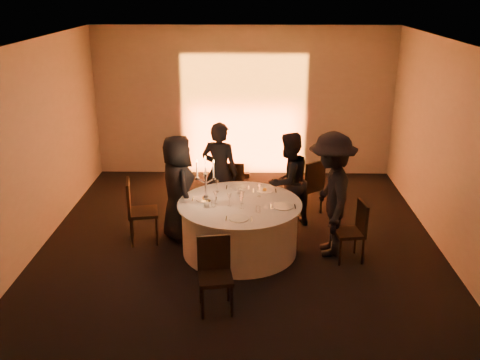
{
  "coord_description": "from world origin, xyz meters",
  "views": [
    {
      "loc": [
        0.17,
        -7.1,
        3.75
      ],
      "look_at": [
        0.0,
        0.2,
        1.05
      ],
      "focal_mm": 40.0,
      "sensor_mm": 36.0,
      "label": 1
    }
  ],
  "objects_px": {
    "banquet_table": "(240,227)",
    "guest_right": "(331,195)",
    "chair_right": "(354,228)",
    "chair_front": "(215,269)",
    "guest_left": "(178,188)",
    "coffee_cup": "(206,205)",
    "guest_back_right": "(288,181)",
    "chair_back_left": "(233,185)",
    "guest_back_left": "(220,172)",
    "candelabra": "(206,186)",
    "chair_left": "(137,207)",
    "chair_back_right": "(310,184)"
  },
  "relations": [
    {
      "from": "candelabra",
      "to": "chair_back_right",
      "type": "bearing_deg",
      "value": 39.56
    },
    {
      "from": "chair_left",
      "to": "guest_back_left",
      "type": "xyz_separation_m",
      "value": [
        1.21,
        0.83,
        0.28
      ]
    },
    {
      "from": "banquet_table",
      "to": "guest_right",
      "type": "distance_m",
      "value": 1.4
    },
    {
      "from": "banquet_table",
      "to": "coffee_cup",
      "type": "xyz_separation_m",
      "value": [
        -0.47,
        -0.16,
        0.42
      ]
    },
    {
      "from": "banquet_table",
      "to": "chair_left",
      "type": "bearing_deg",
      "value": 169.89
    },
    {
      "from": "banquet_table",
      "to": "guest_right",
      "type": "height_order",
      "value": "guest_right"
    },
    {
      "from": "guest_left",
      "to": "guest_right",
      "type": "bearing_deg",
      "value": -127.4
    },
    {
      "from": "banquet_table",
      "to": "chair_front",
      "type": "relative_size",
      "value": 1.96
    },
    {
      "from": "guest_back_left",
      "to": "candelabra",
      "type": "relative_size",
      "value": 2.4
    },
    {
      "from": "guest_back_right",
      "to": "candelabra",
      "type": "distance_m",
      "value": 1.5
    },
    {
      "from": "banquet_table",
      "to": "candelabra",
      "type": "distance_m",
      "value": 0.8
    },
    {
      "from": "banquet_table",
      "to": "guest_back_left",
      "type": "xyz_separation_m",
      "value": [
        -0.35,
        1.11,
        0.46
      ]
    },
    {
      "from": "chair_front",
      "to": "coffee_cup",
      "type": "height_order",
      "value": "chair_front"
    },
    {
      "from": "chair_right",
      "to": "candelabra",
      "type": "relative_size",
      "value": 1.24
    },
    {
      "from": "banquet_table",
      "to": "guest_back_left",
      "type": "distance_m",
      "value": 1.25
    },
    {
      "from": "chair_back_left",
      "to": "guest_back_left",
      "type": "xyz_separation_m",
      "value": [
        -0.2,
        -0.24,
        0.31
      ]
    },
    {
      "from": "guest_back_right",
      "to": "guest_right",
      "type": "relative_size",
      "value": 0.87
    },
    {
      "from": "banquet_table",
      "to": "chair_back_left",
      "type": "xyz_separation_m",
      "value": [
        -0.15,
        1.35,
        0.15
      ]
    },
    {
      "from": "chair_front",
      "to": "candelabra",
      "type": "relative_size",
      "value": 1.3
    },
    {
      "from": "chair_right",
      "to": "guest_right",
      "type": "height_order",
      "value": "guest_right"
    },
    {
      "from": "chair_left",
      "to": "candelabra",
      "type": "xyz_separation_m",
      "value": [
        1.07,
        -0.25,
        0.45
      ]
    },
    {
      "from": "guest_back_left",
      "to": "chair_front",
      "type": "bearing_deg",
      "value": 109.41
    },
    {
      "from": "guest_left",
      "to": "coffee_cup",
      "type": "xyz_separation_m",
      "value": [
        0.49,
        -0.62,
        -0.02
      ]
    },
    {
      "from": "chair_front",
      "to": "guest_back_right",
      "type": "relative_size",
      "value": 0.58
    },
    {
      "from": "guest_right",
      "to": "candelabra",
      "type": "distance_m",
      "value": 1.79
    },
    {
      "from": "guest_left",
      "to": "candelabra",
      "type": "relative_size",
      "value": 2.33
    },
    {
      "from": "guest_back_left",
      "to": "chair_back_right",
      "type": "bearing_deg",
      "value": -152.14
    },
    {
      "from": "guest_back_right",
      "to": "coffee_cup",
      "type": "xyz_separation_m",
      "value": [
        -1.22,
        -1.01,
        0.0
      ]
    },
    {
      "from": "chair_right",
      "to": "banquet_table",
      "type": "bearing_deg",
      "value": -105.67
    },
    {
      "from": "chair_right",
      "to": "chair_front",
      "type": "xyz_separation_m",
      "value": [
        -1.9,
        -1.25,
        0.02
      ]
    },
    {
      "from": "guest_right",
      "to": "coffee_cup",
      "type": "distance_m",
      "value": 1.78
    },
    {
      "from": "chair_back_right",
      "to": "chair_right",
      "type": "xyz_separation_m",
      "value": [
        0.46,
        -1.6,
        -0.06
      ]
    },
    {
      "from": "guest_left",
      "to": "guest_right",
      "type": "xyz_separation_m",
      "value": [
        2.25,
        -0.47,
        0.09
      ]
    },
    {
      "from": "chair_front",
      "to": "chair_back_left",
      "type": "bearing_deg",
      "value": 78.38
    },
    {
      "from": "chair_back_left",
      "to": "guest_back_left",
      "type": "distance_m",
      "value": 0.44
    },
    {
      "from": "guest_back_left",
      "to": "chair_back_left",
      "type": "bearing_deg",
      "value": -111.72
    },
    {
      "from": "chair_back_right",
      "to": "guest_left",
      "type": "relative_size",
      "value": 0.59
    },
    {
      "from": "chair_right",
      "to": "candelabra",
      "type": "distance_m",
      "value": 2.19
    },
    {
      "from": "chair_right",
      "to": "chair_front",
      "type": "height_order",
      "value": "chair_front"
    },
    {
      "from": "chair_left",
      "to": "chair_front",
      "type": "distance_m",
      "value": 2.17
    },
    {
      "from": "guest_right",
      "to": "guest_back_right",
      "type": "bearing_deg",
      "value": -147.57
    },
    {
      "from": "banquet_table",
      "to": "chair_back_right",
      "type": "height_order",
      "value": "chair_back_right"
    },
    {
      "from": "guest_back_right",
      "to": "guest_right",
      "type": "bearing_deg",
      "value": 81.27
    },
    {
      "from": "chair_back_left",
      "to": "chair_front",
      "type": "height_order",
      "value": "chair_back_left"
    },
    {
      "from": "chair_back_left",
      "to": "chair_front",
      "type": "relative_size",
      "value": 1.04
    },
    {
      "from": "guest_back_right",
      "to": "chair_front",
      "type": "bearing_deg",
      "value": 24.85
    },
    {
      "from": "chair_back_right",
      "to": "coffee_cup",
      "type": "xyz_separation_m",
      "value": [
        -1.63,
        -1.55,
        0.25
      ]
    },
    {
      "from": "chair_left",
      "to": "candelabra",
      "type": "relative_size",
      "value": 1.42
    },
    {
      "from": "guest_right",
      "to": "coffee_cup",
      "type": "bearing_deg",
      "value": -85.41
    },
    {
      "from": "banquet_table",
      "to": "guest_back_right",
      "type": "height_order",
      "value": "guest_back_right"
    }
  ]
}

